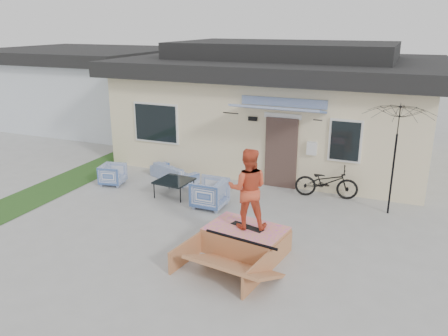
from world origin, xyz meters
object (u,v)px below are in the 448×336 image
at_px(skater, 248,187).
at_px(coffee_table, 174,188).
at_px(armchair_left, 113,173).
at_px(bicycle, 327,179).
at_px(patio_umbrella, 395,148).
at_px(skateboard, 247,226).
at_px(armchair_right, 209,192).
at_px(skate_ramp, 246,240).
at_px(loveseat, 174,169).

bearing_deg(skater, coffee_table, -54.25).
relative_size(armchair_left, bicycle, 0.40).
xyz_separation_m(patio_umbrella, skateboard, (-2.68, -3.29, -1.18)).
bearing_deg(patio_umbrella, armchair_left, -173.29).
height_order(armchair_right, skate_ramp, armchair_right).
relative_size(loveseat, coffee_table, 1.82).
height_order(armchair_right, skater, skater).
bearing_deg(loveseat, skater, 159.38).
height_order(armchair_right, coffee_table, armchair_right).
xyz_separation_m(coffee_table, skate_ramp, (3.01, -2.33, 0.04)).
bearing_deg(bicycle, loveseat, 85.21).
distance_m(armchair_right, skate_ramp, 2.61).
height_order(bicycle, skater, skater).
relative_size(skateboard, skater, 0.44).
xyz_separation_m(armchair_right, bicycle, (2.73, 1.90, 0.13)).
relative_size(loveseat, armchair_right, 1.97).
bearing_deg(armchair_left, loveseat, -64.70).
relative_size(armchair_left, skate_ramp, 0.32).
bearing_deg(skate_ramp, coffee_table, 150.92).
bearing_deg(skate_ramp, bicycle, 84.11).
relative_size(bicycle, skateboard, 2.28).
xyz_separation_m(loveseat, skater, (3.68, -3.47, 1.12)).
relative_size(loveseat, skate_ramp, 0.78).
relative_size(armchair_left, armchair_right, 0.81).
height_order(armchair_left, armchair_right, armchair_right).
distance_m(loveseat, skate_ramp, 5.09).
height_order(loveseat, skater, skater).
distance_m(armchair_left, skater, 5.80).
distance_m(skateboard, skater, 0.89).
bearing_deg(skater, loveseat, -60.63).
bearing_deg(patio_umbrella, skater, -129.24).
relative_size(loveseat, skateboard, 2.21).
distance_m(loveseat, patio_umbrella, 6.52).
relative_size(coffee_table, patio_umbrella, 0.42).
distance_m(armchair_left, patio_umbrella, 8.04).
height_order(armchair_left, bicycle, bicycle).
distance_m(patio_umbrella, skater, 4.25).
bearing_deg(loveseat, armchair_right, 163.33).
xyz_separation_m(armchair_right, patio_umbrella, (4.43, 1.40, 1.32)).
distance_m(coffee_table, skater, 3.97).
bearing_deg(armchair_right, loveseat, -129.02).
distance_m(armchair_right, skateboard, 2.57).
xyz_separation_m(armchair_right, coffee_table, (-1.28, 0.39, -0.20)).
bearing_deg(armchair_left, coffee_table, -103.71).
height_order(armchair_left, skater, skater).
relative_size(loveseat, patio_umbrella, 0.77).
bearing_deg(bicycle, patio_umbrella, -114.99).
distance_m(armchair_left, coffee_table, 2.16).
bearing_deg(patio_umbrella, loveseat, 178.31).
bearing_deg(coffee_table, armchair_left, 177.66).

